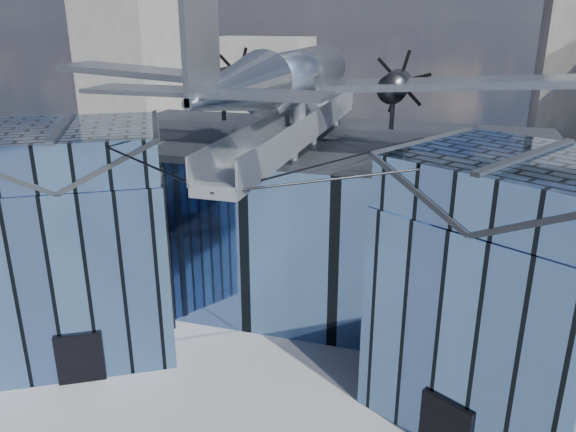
# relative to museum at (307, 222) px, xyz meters

# --- Properties ---
(ground_plane) EXTENTS (120.00, 120.00, 0.00)m
(ground_plane) POSITION_rel_museum_xyz_m (-0.00, -5.82, -5.54)
(ground_plane) COLOR gray
(museum) EXTENTS (32.88, 24.50, 17.60)m
(museum) POSITION_rel_museum_xyz_m (0.00, 0.00, 0.00)
(museum) COLOR #4D6E9D
(museum) RESTS_ON ground
(bg_towers) EXTENTS (77.00, 24.50, 26.00)m
(bg_towers) POSITION_rel_museum_xyz_m (1.45, 44.67, 4.47)
(bg_towers) COLOR slate
(bg_towers) RESTS_ON ground
(tree_side_w) EXTENTS (3.51, 3.51, 5.31)m
(tree_side_w) POSITION_rel_museum_xyz_m (-19.42, 0.70, -1.95)
(tree_side_w) COLOR black
(tree_side_w) RESTS_ON ground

